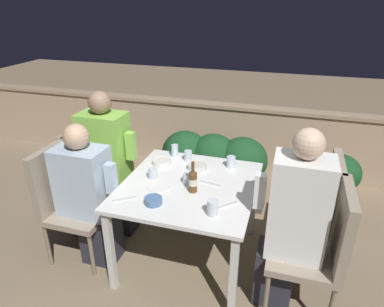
{
  "coord_description": "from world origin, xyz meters",
  "views": [
    {
      "loc": [
        0.68,
        -2.15,
        2.01
      ],
      "look_at": [
        0.0,
        0.08,
        0.93
      ],
      "focal_mm": 32.0,
      "sensor_mm": 36.0,
      "label": 1
    }
  ],
  "objects_px": {
    "chair_left_near": "(66,195)",
    "person_blue_shirt": "(89,196)",
    "potted_plant": "(337,184)",
    "chair_left_far": "(90,171)",
    "beer_bottle": "(193,180)",
    "chair_right_far": "(317,207)",
    "person_white_polo": "(292,223)",
    "person_green_blouse": "(110,164)",
    "chair_right_near": "(323,243)"
  },
  "relations": [
    {
      "from": "chair_left_far",
      "to": "person_green_blouse",
      "type": "bearing_deg",
      "value": 0.0
    },
    {
      "from": "chair_right_far",
      "to": "person_white_polo",
      "type": "bearing_deg",
      "value": -113.56
    },
    {
      "from": "chair_left_far",
      "to": "chair_right_far",
      "type": "xyz_separation_m",
      "value": [
        1.96,
        -0.0,
        0.0
      ]
    },
    {
      "from": "person_blue_shirt",
      "to": "beer_bottle",
      "type": "bearing_deg",
      "value": 7.78
    },
    {
      "from": "chair_left_near",
      "to": "person_blue_shirt",
      "type": "height_order",
      "value": "person_blue_shirt"
    },
    {
      "from": "chair_left_near",
      "to": "person_white_polo",
      "type": "height_order",
      "value": "person_white_polo"
    },
    {
      "from": "chair_left_near",
      "to": "chair_right_near",
      "type": "xyz_separation_m",
      "value": [
        1.95,
        -0.01,
        0.0
      ]
    },
    {
      "from": "person_white_polo",
      "to": "person_green_blouse",
      "type": "bearing_deg",
      "value": 164.72
    },
    {
      "from": "chair_right_near",
      "to": "potted_plant",
      "type": "xyz_separation_m",
      "value": [
        0.18,
        1.03,
        -0.1
      ]
    },
    {
      "from": "chair_right_far",
      "to": "beer_bottle",
      "type": "xyz_separation_m",
      "value": [
        -0.89,
        -0.3,
        0.25
      ]
    },
    {
      "from": "chair_left_far",
      "to": "person_green_blouse",
      "type": "height_order",
      "value": "person_green_blouse"
    },
    {
      "from": "person_blue_shirt",
      "to": "potted_plant",
      "type": "distance_m",
      "value": 2.17
    },
    {
      "from": "chair_left_near",
      "to": "potted_plant",
      "type": "relative_size",
      "value": 1.3
    },
    {
      "from": "beer_bottle",
      "to": "chair_left_near",
      "type": "bearing_deg",
      "value": -173.83
    },
    {
      "from": "person_white_polo",
      "to": "beer_bottle",
      "type": "xyz_separation_m",
      "value": [
        -0.71,
        0.12,
        0.13
      ]
    },
    {
      "from": "beer_bottle",
      "to": "potted_plant",
      "type": "distance_m",
      "value": 1.47
    },
    {
      "from": "person_blue_shirt",
      "to": "beer_bottle",
      "type": "height_order",
      "value": "person_blue_shirt"
    },
    {
      "from": "chair_left_near",
      "to": "chair_right_near",
      "type": "height_order",
      "value": "same"
    },
    {
      "from": "chair_left_far",
      "to": "person_white_polo",
      "type": "xyz_separation_m",
      "value": [
        1.78,
        -0.43,
        0.11
      ]
    },
    {
      "from": "chair_left_far",
      "to": "person_white_polo",
      "type": "bearing_deg",
      "value": -13.54
    },
    {
      "from": "chair_left_far",
      "to": "potted_plant",
      "type": "relative_size",
      "value": 1.3
    },
    {
      "from": "person_green_blouse",
      "to": "chair_right_near",
      "type": "xyz_separation_m",
      "value": [
        1.78,
        -0.43,
        -0.1
      ]
    },
    {
      "from": "chair_left_near",
      "to": "person_blue_shirt",
      "type": "xyz_separation_m",
      "value": [
        0.21,
        -0.0,
        0.03
      ]
    },
    {
      "from": "person_green_blouse",
      "to": "chair_right_far",
      "type": "distance_m",
      "value": 1.75
    },
    {
      "from": "person_white_polo",
      "to": "potted_plant",
      "type": "height_order",
      "value": "person_white_polo"
    },
    {
      "from": "person_white_polo",
      "to": "chair_left_near",
      "type": "bearing_deg",
      "value": 179.64
    },
    {
      "from": "chair_left_near",
      "to": "person_green_blouse",
      "type": "distance_m",
      "value": 0.46
    },
    {
      "from": "person_green_blouse",
      "to": "beer_bottle",
      "type": "distance_m",
      "value": 0.92
    },
    {
      "from": "chair_left_far",
      "to": "beer_bottle",
      "type": "bearing_deg",
      "value": -15.96
    },
    {
      "from": "person_blue_shirt",
      "to": "chair_right_far",
      "type": "xyz_separation_m",
      "value": [
        1.71,
        0.42,
        -0.03
      ]
    },
    {
      "from": "beer_bottle",
      "to": "chair_left_far",
      "type": "bearing_deg",
      "value": 164.04
    },
    {
      "from": "person_blue_shirt",
      "to": "person_white_polo",
      "type": "height_order",
      "value": "person_white_polo"
    },
    {
      "from": "person_blue_shirt",
      "to": "person_white_polo",
      "type": "distance_m",
      "value": 1.52
    },
    {
      "from": "person_green_blouse",
      "to": "chair_right_near",
      "type": "height_order",
      "value": "person_green_blouse"
    },
    {
      "from": "chair_right_near",
      "to": "person_white_polo",
      "type": "bearing_deg",
      "value": 180.0
    },
    {
      "from": "chair_right_near",
      "to": "beer_bottle",
      "type": "xyz_separation_m",
      "value": [
        -0.92,
        0.12,
        0.25
      ]
    },
    {
      "from": "chair_right_near",
      "to": "chair_right_far",
      "type": "height_order",
      "value": "same"
    },
    {
      "from": "chair_left_near",
      "to": "chair_right_far",
      "type": "height_order",
      "value": "same"
    },
    {
      "from": "chair_left_near",
      "to": "potted_plant",
      "type": "xyz_separation_m",
      "value": [
        2.12,
        1.02,
        -0.1
      ]
    },
    {
      "from": "potted_plant",
      "to": "chair_left_far",
      "type": "bearing_deg",
      "value": -164.39
    },
    {
      "from": "person_blue_shirt",
      "to": "person_green_blouse",
      "type": "bearing_deg",
      "value": 95.88
    },
    {
      "from": "chair_right_far",
      "to": "beer_bottle",
      "type": "bearing_deg",
      "value": -161.2
    },
    {
      "from": "person_blue_shirt",
      "to": "chair_right_far",
      "type": "bearing_deg",
      "value": 13.67
    },
    {
      "from": "chair_left_far",
      "to": "beer_bottle",
      "type": "height_order",
      "value": "chair_left_far"
    },
    {
      "from": "chair_left_far",
      "to": "potted_plant",
      "type": "bearing_deg",
      "value": 15.61
    },
    {
      "from": "chair_left_far",
      "to": "chair_left_near",
      "type": "bearing_deg",
      "value": -84.72
    },
    {
      "from": "person_green_blouse",
      "to": "beer_bottle",
      "type": "height_order",
      "value": "person_green_blouse"
    },
    {
      "from": "chair_left_far",
      "to": "chair_right_near",
      "type": "distance_m",
      "value": 2.03
    },
    {
      "from": "potted_plant",
      "to": "person_white_polo",
      "type": "bearing_deg",
      "value": -110.56
    },
    {
      "from": "chair_left_far",
      "to": "person_white_polo",
      "type": "distance_m",
      "value": 1.83
    }
  ]
}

